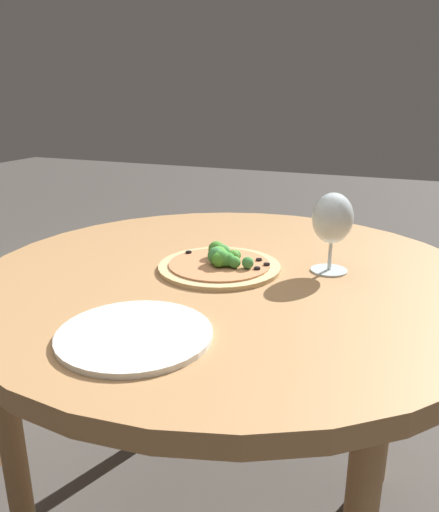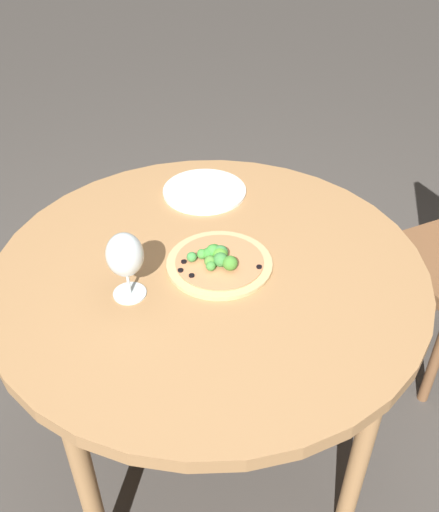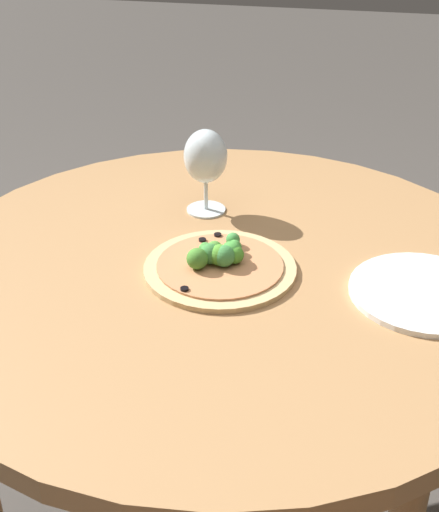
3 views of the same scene
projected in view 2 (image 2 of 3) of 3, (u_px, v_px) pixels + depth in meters
name	position (u px, v px, depth m)	size (l,w,h in m)	color
ground_plane	(212.00, 436.00, 1.88)	(12.00, 12.00, 0.00)	#4C4742
dining_table	(210.00, 286.00, 1.47)	(1.10, 1.10, 0.73)	#A87A4C
pizza	(219.00, 261.00, 1.43)	(0.27, 0.27, 0.05)	tan
wine_glass	(125.00, 256.00, 1.28)	(0.09, 0.09, 0.17)	silver
plate_near	(204.00, 191.00, 1.70)	(0.25, 0.25, 0.01)	white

